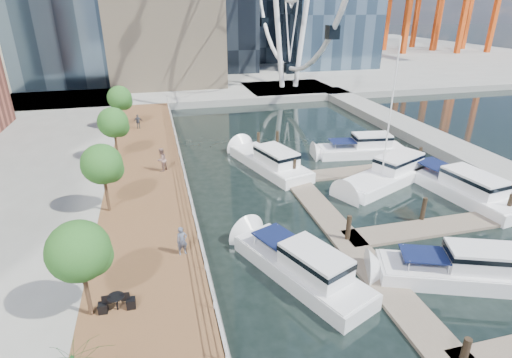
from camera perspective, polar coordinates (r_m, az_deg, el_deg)
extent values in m
plane|color=black|center=(19.19, 15.56, -22.39)|extent=(520.00, 520.00, 0.00)
cube|color=brown|center=(29.24, -15.26, -3.74)|extent=(6.00, 60.00, 1.00)
cube|color=#595954|center=(29.27, -9.40, -3.15)|extent=(0.25, 60.00, 1.00)
cube|color=gray|center=(114.15, -10.84, 16.75)|extent=(200.00, 114.00, 1.00)
cube|color=gray|center=(43.71, 26.08, 3.85)|extent=(4.00, 60.00, 1.00)
cube|color=gray|center=(68.05, 4.68, 12.57)|extent=(14.00, 12.00, 1.00)
cube|color=#6D6051|center=(27.28, 11.03, -6.37)|extent=(2.00, 32.00, 0.20)
cube|color=#6D6051|center=(28.79, 23.69, -6.39)|extent=(12.00, 2.00, 0.20)
cube|color=#6D6051|center=(36.21, 14.42, 1.10)|extent=(12.00, 2.00, 0.20)
cylinder|color=white|center=(66.01, 2.85, 24.07)|extent=(0.80, 0.80, 26.00)
cylinder|color=white|center=(67.64, 7.29, 23.92)|extent=(0.80, 0.80, 26.00)
cylinder|color=#3F2B1C|center=(19.27, -22.96, -14.66)|extent=(0.20, 0.20, 2.40)
sphere|color=#265B1E|center=(18.11, -24.02, -9.39)|extent=(2.60, 2.60, 2.60)
cylinder|color=#3F2B1C|center=(27.82, -20.54, -2.02)|extent=(0.20, 0.20, 2.40)
sphere|color=#265B1E|center=(27.03, -21.17, 2.00)|extent=(2.60, 2.60, 2.60)
cylinder|color=#3F2B1C|center=(37.10, -19.32, 4.51)|extent=(0.20, 0.20, 2.40)
sphere|color=#265B1E|center=(36.52, -19.76, 7.62)|extent=(2.60, 2.60, 2.60)
cylinder|color=#3F2B1C|center=(46.68, -18.58, 8.39)|extent=(0.20, 0.20, 2.40)
sphere|color=#265B1E|center=(46.22, -18.92, 10.90)|extent=(2.60, 2.60, 2.60)
imported|color=#464C5D|center=(22.21, -10.53, -8.68)|extent=(0.68, 0.53, 1.64)
imported|color=#916D64|center=(33.33, -13.35, 2.71)|extent=(1.18, 1.21, 1.96)
imported|color=#30343D|center=(45.91, -16.49, 7.88)|extent=(0.97, 0.49, 1.59)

